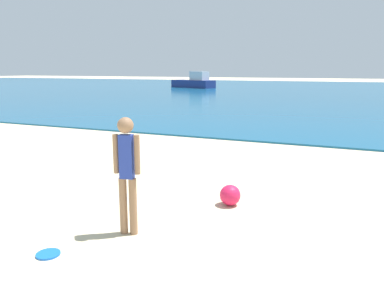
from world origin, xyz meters
The scene contains 5 objects.
water centered at (0.00, 44.36, 0.03)m, with size 160.00×60.00×0.06m, color #14567F.
person_standing centered at (-0.66, 7.06, 0.94)m, with size 0.37×0.22×1.65m.
frisbee centered at (-1.24, 6.12, 0.01)m, with size 0.30×0.30×0.03m, color blue.
boat_far centered at (-15.35, 44.61, 0.72)m, with size 5.88×3.63×1.90m.
beach_ball centered at (0.31, 8.69, 0.18)m, with size 0.35×0.35×0.35m, color #E51E4C.
Camera 1 is at (2.11, 2.82, 2.28)m, focal length 35.38 mm.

